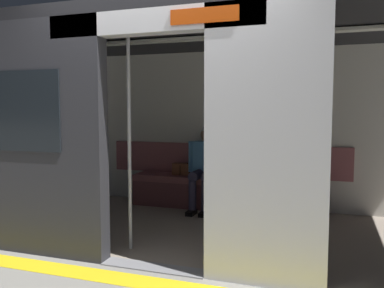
{
  "coord_description": "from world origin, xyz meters",
  "views": [
    {
      "loc": [
        -1.44,
        3.18,
        1.41
      ],
      "look_at": [
        0.07,
        -1.25,
        1.0
      ],
      "focal_mm": 37.76,
      "sensor_mm": 36.0,
      "label": 1
    }
  ],
  "objects_px": {
    "person_seated": "(206,162)",
    "handbag": "(182,169)",
    "book": "(232,177)",
    "train_car": "(191,96)",
    "bench_seat": "(219,185)",
    "grab_pole_door": "(129,139)"
  },
  "relations": [
    {
      "from": "book",
      "to": "person_seated",
      "type": "bearing_deg",
      "value": -8.45
    },
    {
      "from": "bench_seat",
      "to": "handbag",
      "type": "height_order",
      "value": "handbag"
    },
    {
      "from": "bench_seat",
      "to": "book",
      "type": "height_order",
      "value": "book"
    },
    {
      "from": "train_car",
      "to": "book",
      "type": "bearing_deg",
      "value": -102.98
    },
    {
      "from": "handbag",
      "to": "book",
      "type": "height_order",
      "value": "handbag"
    },
    {
      "from": "train_car",
      "to": "bench_seat",
      "type": "distance_m",
      "value": 1.59
    },
    {
      "from": "person_seated",
      "to": "grab_pole_door",
      "type": "relative_size",
      "value": 0.53
    },
    {
      "from": "train_car",
      "to": "person_seated",
      "type": "relative_size",
      "value": 5.42
    },
    {
      "from": "train_car",
      "to": "bench_seat",
      "type": "relative_size",
      "value": 2.52
    },
    {
      "from": "train_car",
      "to": "grab_pole_door",
      "type": "height_order",
      "value": "train_car"
    },
    {
      "from": "bench_seat",
      "to": "person_seated",
      "type": "xyz_separation_m",
      "value": [
        0.18,
        0.05,
        0.33
      ]
    },
    {
      "from": "grab_pole_door",
      "to": "bench_seat",
      "type": "bearing_deg",
      "value": -102.95
    },
    {
      "from": "bench_seat",
      "to": "handbag",
      "type": "distance_m",
      "value": 0.62
    },
    {
      "from": "person_seated",
      "to": "handbag",
      "type": "height_order",
      "value": "person_seated"
    },
    {
      "from": "person_seated",
      "to": "grab_pole_door",
      "type": "bearing_deg",
      "value": 82.24
    },
    {
      "from": "handbag",
      "to": "train_car",
      "type": "bearing_deg",
      "value": 115.33
    },
    {
      "from": "handbag",
      "to": "grab_pole_door",
      "type": "xyz_separation_m",
      "value": [
        -0.16,
        1.92,
        0.57
      ]
    },
    {
      "from": "handbag",
      "to": "book",
      "type": "bearing_deg",
      "value": 177.86
    },
    {
      "from": "handbag",
      "to": "book",
      "type": "xyz_separation_m",
      "value": [
        -0.76,
        0.03,
        -0.07
      ]
    },
    {
      "from": "person_seated",
      "to": "handbag",
      "type": "bearing_deg",
      "value": -16.27
    },
    {
      "from": "bench_seat",
      "to": "person_seated",
      "type": "relative_size",
      "value": 2.15
    },
    {
      "from": "person_seated",
      "to": "handbag",
      "type": "xyz_separation_m",
      "value": [
        0.4,
        -0.12,
        -0.14
      ]
    }
  ]
}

